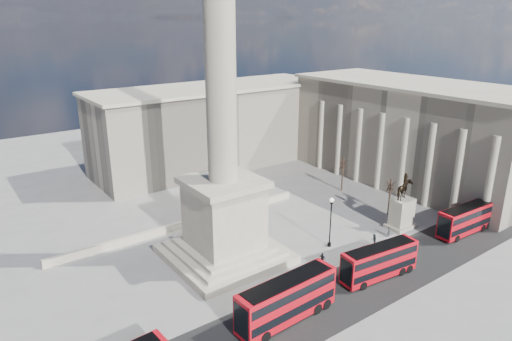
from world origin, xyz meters
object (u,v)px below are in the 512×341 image
object	(u,v)px
nelsons_column	(223,163)
pedestrian_walking	(389,232)
pedestrian_standing	(374,240)
red_bus_b	(287,299)
red_bus_d	(466,219)
equestrian_statue	(402,209)
victorian_lamp	(331,218)
red_bus_c	(380,261)
pedestrian_crossing	(322,258)

from	to	relation	value
nelsons_column	pedestrian_walking	size ratio (longest dim) A/B	33.19
nelsons_column	pedestrian_standing	world-z (taller)	nelsons_column
nelsons_column	red_bus_b	bearing A→B (deg)	-97.12
red_bus_d	equestrian_statue	xyz separation A→B (m)	(-5.93, 6.68, 0.79)
pedestrian_standing	victorian_lamp	bearing A→B (deg)	-75.28
red_bus_b	red_bus_c	xyz separation A→B (m)	(14.12, -0.22, -0.30)
pedestrian_standing	equestrian_statue	bearing A→B (deg)	151.12
red_bus_b	red_bus_d	size ratio (longest dim) A/B	1.13
pedestrian_standing	red_bus_c	bearing A→B (deg)	4.42
red_bus_d	pedestrian_walking	world-z (taller)	red_bus_d
red_bus_b	pedestrian_standing	distance (m)	20.69
red_bus_c	pedestrian_crossing	size ratio (longest dim) A/B	6.71
red_bus_b	pedestrian_walking	size ratio (longest dim) A/B	7.81
victorian_lamp	pedestrian_walking	distance (m)	9.99
red_bus_c	victorian_lamp	size ratio (longest dim) A/B	1.47
red_bus_d	red_bus_c	bearing A→B (deg)	-175.72
red_bus_d	pedestrian_crossing	distance (m)	23.62
nelsons_column	red_bus_b	distance (m)	18.24
red_bus_c	nelsons_column	bearing A→B (deg)	135.46
pedestrian_walking	pedestrian_crossing	world-z (taller)	pedestrian_crossing
red_bus_d	pedestrian_standing	world-z (taller)	red_bus_d
red_bus_b	pedestrian_crossing	distance (m)	12.55
nelsons_column	red_bus_b	size ratio (longest dim) A/B	4.25
nelsons_column	equestrian_statue	distance (m)	28.87
pedestrian_walking	red_bus_c	bearing A→B (deg)	-152.98
nelsons_column	red_bus_d	size ratio (longest dim) A/B	4.79
pedestrian_standing	red_bus_b	bearing A→B (deg)	-24.60
victorian_lamp	pedestrian_standing	size ratio (longest dim) A/B	4.04
red_bus_b	victorian_lamp	size ratio (longest dim) A/B	1.65
pedestrian_walking	pedestrian_standing	size ratio (longest dim) A/B	0.85
red_bus_b	pedestrian_walking	distance (m)	24.69
red_bus_b	equestrian_statue	world-z (taller)	equestrian_statue
red_bus_b	red_bus_c	bearing A→B (deg)	-3.38
nelsons_column	pedestrian_standing	xyz separation A→B (m)	(18.06, -9.43, -12.04)
victorian_lamp	red_bus_d	bearing A→B (deg)	-24.88
red_bus_b	red_bus_d	world-z (taller)	red_bus_b
red_bus_c	victorian_lamp	distance (m)	9.40
victorian_lamp	red_bus_c	bearing A→B (deg)	-95.29
pedestrian_crossing	red_bus_c	bearing A→B (deg)	-178.75
nelsons_column	pedestrian_crossing	xyz separation A→B (m)	(9.01, -8.77, -12.14)
red_bus_d	pedestrian_standing	size ratio (longest dim) A/B	5.91
nelsons_column	pedestrian_walking	world-z (taller)	nelsons_column
equestrian_statue	pedestrian_standing	world-z (taller)	equestrian_statue
pedestrian_walking	equestrian_statue	bearing A→B (deg)	7.56
victorian_lamp	equestrian_statue	xyz separation A→B (m)	(12.80, -2.01, -1.21)
red_bus_d	pedestrian_crossing	bearing A→B (deg)	168.63
victorian_lamp	equestrian_statue	size ratio (longest dim) A/B	0.83
red_bus_c	victorian_lamp	bearing A→B (deg)	90.99
pedestrian_standing	pedestrian_crossing	size ratio (longest dim) A/B	1.13
equestrian_statue	pedestrian_crossing	distance (m)	17.08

